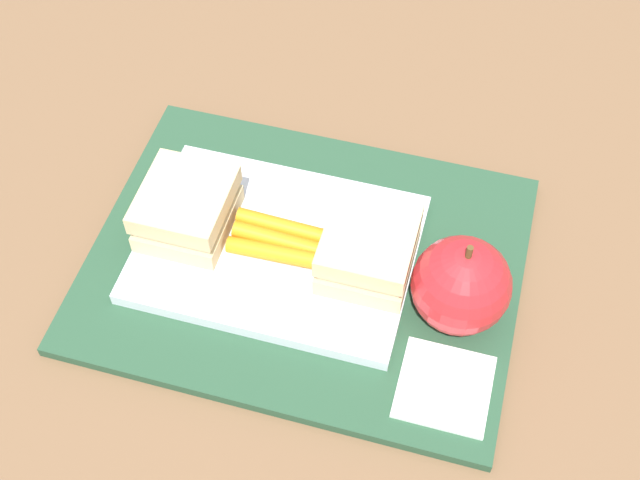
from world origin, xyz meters
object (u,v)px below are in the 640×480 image
Objects in this scene: sandwich_half_left at (187,209)px; apple at (461,285)px; carrot_sticks_bundle at (276,239)px; food_tray at (277,249)px; sandwich_half_right at (368,249)px; paper_napkin at (444,387)px.

apple reaches higher than sandwich_half_left.
apple is (0.16, -0.02, 0.02)m from carrot_sticks_bundle.
carrot_sticks_bundle is at bearing -0.09° from sandwich_half_left.
apple is at bearing -6.53° from food_tray.
sandwich_half_right is at bearing 0.00° from sandwich_half_left.
food_tray is 2.88× the size of sandwich_half_left.
sandwich_half_right is 1.14× the size of paper_napkin.
sandwich_half_right reaches higher than food_tray.
sandwich_half_right is at bearing 0.08° from carrot_sticks_bundle.
paper_napkin is at bearing -86.45° from apple.
apple is 1.28× the size of paper_napkin.
apple is at bearing -4.36° from sandwich_half_left.
food_tray is 0.08m from sandwich_half_right.
carrot_sticks_bundle is (-0.08, -0.00, -0.01)m from sandwich_half_right.
sandwich_half_left is 0.23m from apple.
food_tray is at bearing 151.54° from paper_napkin.
carrot_sticks_bundle is 1.10× the size of paper_napkin.
food_tray is 0.08m from sandwich_half_left.
carrot_sticks_bundle is (-0.00, -0.00, 0.01)m from food_tray.
sandwich_half_right is at bearing 167.09° from apple.
carrot_sticks_bundle is 0.16m from apple.
sandwich_half_left is 1.04× the size of carrot_sticks_bundle.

